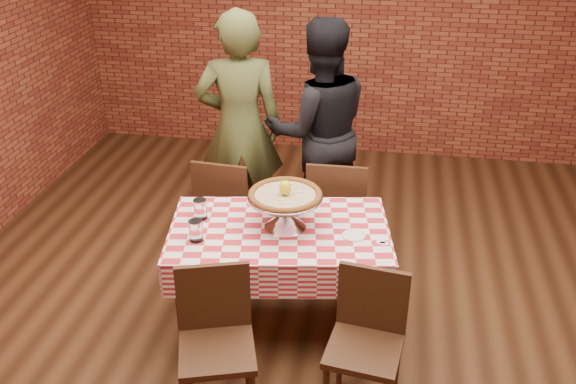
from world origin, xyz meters
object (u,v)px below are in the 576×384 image
(table, at_px, (280,279))
(pizza, at_px, (285,196))
(diner_black, at_px, (319,131))
(condiment_caddy, at_px, (290,196))
(diner_olive, at_px, (240,128))
(chair_near_left, at_px, (217,352))
(pizza_stand, at_px, (285,212))
(water_glass_left, at_px, (196,231))
(chair_far_right, at_px, (337,210))
(chair_near_right, at_px, (364,352))
(water_glass_right, at_px, (200,209))
(chair_far_left, at_px, (230,207))

(table, bearing_deg, pizza, 44.37)
(diner_black, bearing_deg, condiment_caddy, 67.96)
(pizza, bearing_deg, diner_olive, 116.37)
(chair_near_left, bearing_deg, pizza_stand, 57.26)
(pizza, xyz_separation_m, water_glass_left, (-0.50, -0.25, -0.15))
(water_glass_left, xyz_separation_m, chair_far_right, (0.75, 1.05, -0.37))
(table, bearing_deg, water_glass_left, -154.82)
(pizza_stand, height_order, chair_near_right, pizza_stand)
(pizza_stand, xyz_separation_m, chair_near_right, (0.55, -0.70, -0.43))
(diner_olive, bearing_deg, pizza, 102.85)
(pizza_stand, height_order, chair_near_left, pizza_stand)
(water_glass_left, bearing_deg, water_glass_right, 101.06)
(chair_far_right, xyz_separation_m, diner_black, (-0.21, 0.48, 0.44))
(pizza_stand, xyz_separation_m, diner_olive, (-0.56, 1.13, 0.07))
(water_glass_left, bearing_deg, chair_near_right, -22.98)
(chair_far_left, distance_m, chair_far_right, 0.81)
(diner_black, bearing_deg, water_glass_left, 51.86)
(pizza_stand, xyz_separation_m, water_glass_right, (-0.55, 0.01, -0.04))
(chair_near_right, distance_m, chair_far_right, 1.53)
(pizza_stand, bearing_deg, table, -135.63)
(chair_far_right, bearing_deg, table, 69.98)
(chair_near_left, relative_size, chair_far_right, 0.97)
(chair_far_left, relative_size, chair_far_right, 0.98)
(chair_far_right, bearing_deg, condiment_caddy, 62.57)
(water_glass_left, bearing_deg, pizza_stand, 26.70)
(chair_near_right, bearing_deg, condiment_caddy, 128.78)
(water_glass_right, bearing_deg, water_glass_left, -78.94)
(water_glass_right, distance_m, chair_near_left, 0.98)
(chair_far_left, bearing_deg, chair_near_left, 106.49)
(water_glass_right, xyz_separation_m, diner_olive, (-0.01, 1.12, 0.10))
(chair_far_left, distance_m, diner_olive, 0.63)
(diner_olive, bearing_deg, water_glass_left, 79.05)
(chair_near_right, relative_size, chair_far_left, 0.97)
(chair_far_right, bearing_deg, diner_black, -67.71)
(table, height_order, water_glass_left, water_glass_left)
(diner_olive, bearing_deg, chair_far_right, 144.56)
(chair_near_left, bearing_deg, diner_olive, 82.04)
(water_glass_right, bearing_deg, table, -4.47)
(chair_near_right, bearing_deg, table, 139.36)
(pizza_stand, distance_m, water_glass_left, 0.56)
(table, relative_size, chair_near_right, 1.55)
(water_glass_left, bearing_deg, chair_far_right, 54.47)
(water_glass_left, height_order, diner_black, diner_black)
(diner_olive, height_order, diner_black, diner_olive)
(pizza, bearing_deg, condiment_caddy, 93.46)
(pizza_stand, relative_size, condiment_caddy, 3.12)
(diner_olive, bearing_deg, condiment_caddy, 108.47)
(chair_near_right, bearing_deg, chair_near_left, -161.73)
(pizza_stand, bearing_deg, chair_near_left, -105.13)
(pizza, xyz_separation_m, diner_olive, (-0.56, 1.13, -0.05))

